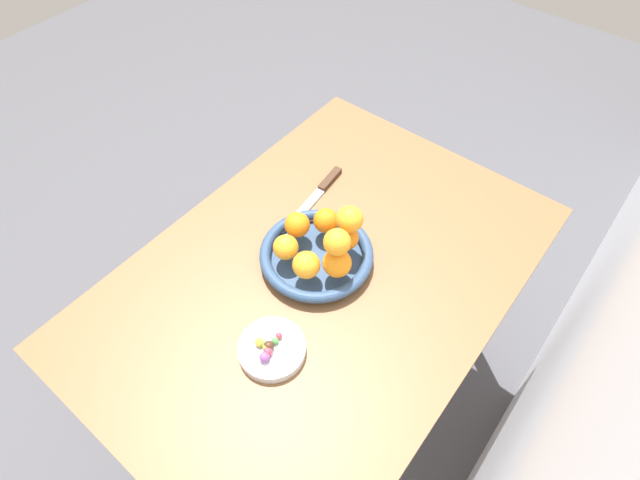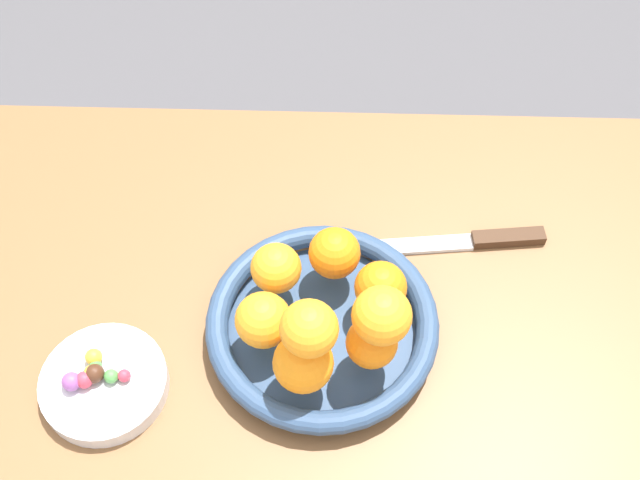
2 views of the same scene
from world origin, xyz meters
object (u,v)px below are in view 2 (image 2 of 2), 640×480
Objects in this scene: candy_dish at (104,384)px; candy_ball_3 at (84,380)px; fruit_bowl at (322,325)px; orange_2 at (263,320)px; orange_3 at (308,363)px; knife at (459,242)px; dining_table at (307,390)px; candy_ball_0 at (94,357)px; candy_ball_4 at (71,382)px; candy_ball_1 at (124,376)px; orange_5 at (381,287)px; orange_7 at (309,329)px; candy_ball_6 at (111,376)px; candy_ball_2 at (96,367)px; orange_0 at (334,253)px; candy_ball_7 at (95,374)px; candy_ball_5 at (92,374)px; orange_4 at (372,343)px; orange_1 at (276,268)px.

candy_ball_3 is (0.02, 0.01, 0.02)m from candy_dish.
fruit_bowl is 4.29× the size of orange_2.
orange_3 reaches higher than knife.
dining_table is 0.26m from candy_ball_0.
dining_table is 0.26m from knife.
fruit_bowl is 12.60× the size of candy_ball_4.
fruit_bowl is at bearing -161.22° from candy_ball_1.
orange_5 is 0.35m from candy_ball_4.
candy_ball_0 is at bearing -3.15° from orange_7.
candy_ball_1 is at bearing -173.67° from candy_ball_6.
candy_ball_2 is at bearing -2.40° from orange_3.
orange_0 reaches higher than dining_table.
candy_ball_7 is at bearing 104.09° from candy_ball_0.
dining_table is 0.23m from candy_ball_1.
candy_ball_6 is (0.21, 0.00, -0.04)m from orange_3.
candy_ball_6 is at bearing 6.33° from candy_ball_1.
candy_ball_7 reaches higher than candy_ball_2.
candy_ball_3 is at bearing 16.55° from orange_2.
candy_ball_0 is 1.19× the size of candy_ball_6.
knife is at bearing -131.51° from orange_3.
knife is (-0.17, -0.13, -0.02)m from fruit_bowl.
orange_7 is at bearing -176.14° from candy_ball_4.
orange_7 is 4.13× the size of candy_ball_1.
candy_ball_5 is (0.23, 0.01, -0.10)m from orange_7.
candy_ball_3 is at bearing 63.69° from candy_ball_2.
candy_ball_0 reaches higher than candy_dish.
orange_5 is at bearing 139.88° from orange_0.
orange_2 is 0.28m from knife.
orange_4 is 0.30m from candy_ball_0.
candy_ball_7 reaches higher than dining_table.
orange_2 is 0.13m from orange_5.
orange_1 is 0.13m from orange_7.
candy_ball_7 reaches higher than candy_ball_6.
knife is (-0.18, -0.20, -0.07)m from orange_3.
orange_3 reaches higher than candy_ball_3.
candy_ball_4 is (0.28, 0.15, -0.04)m from orange_0.
candy_ball_1 is at bearing 163.70° from candy_ball_2.
fruit_bowl is (-0.02, -0.03, 0.11)m from dining_table.
orange_7 reaches higher than candy_ball_5.
dining_table is at bearing 41.17° from knife.
orange_3 is at bearing 135.06° from orange_2.
candy_ball_4 is 0.48m from knife.
orange_5 is 0.31m from candy_ball_6.
candy_ball_2 is (0.31, 0.09, -0.04)m from orange_5.
orange_2 reaches higher than orange_4.
orange_3 is 0.20m from candy_ball_1.
orange_4 reaches higher than candy_ball_7.
orange_3 is at bearing 77.84° from orange_7.
orange_0 is at bearing -100.13° from orange_3.
candy_ball_5 is (0.26, 0.14, -0.04)m from orange_0.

